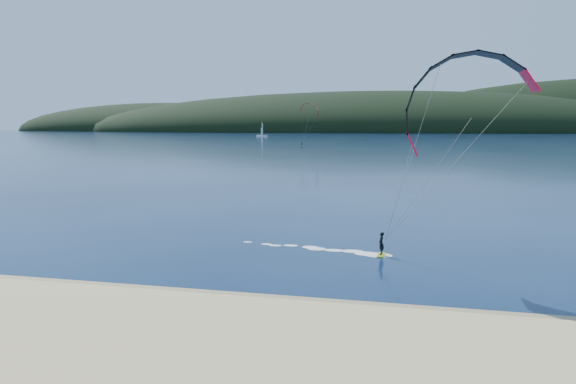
% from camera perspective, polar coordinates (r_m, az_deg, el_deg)
% --- Properties ---
extents(ground, '(1800.00, 1800.00, 0.00)m').
position_cam_1_polar(ground, '(23.85, -9.14, -14.90)').
color(ground, '#061632').
rests_on(ground, ground).
extents(wet_sand, '(220.00, 2.50, 0.10)m').
position_cam_1_polar(wet_sand, '(27.79, -5.60, -11.49)').
color(wet_sand, '#988658').
rests_on(wet_sand, ground).
extents(headland, '(1200.00, 310.00, 140.00)m').
position_cam_1_polar(headland, '(765.82, 12.39, 6.30)').
color(headland, black).
rests_on(headland, ground).
extents(kitesurfer_near, '(19.90, 7.26, 12.96)m').
position_cam_1_polar(kitesurfer_near, '(32.38, 18.33, 6.90)').
color(kitesurfer_near, '#9AC817').
rests_on(kitesurfer_near, ground).
extents(kitesurfer_far, '(8.81, 5.68, 17.70)m').
position_cam_1_polar(kitesurfer_far, '(227.17, 2.27, 8.45)').
color(kitesurfer_far, '#9AC817').
rests_on(kitesurfer_far, ground).
extents(sailboat, '(8.70, 5.72, 12.63)m').
position_cam_1_polar(sailboat, '(432.35, -2.81, 6.06)').
color(sailboat, white).
rests_on(sailboat, ground).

